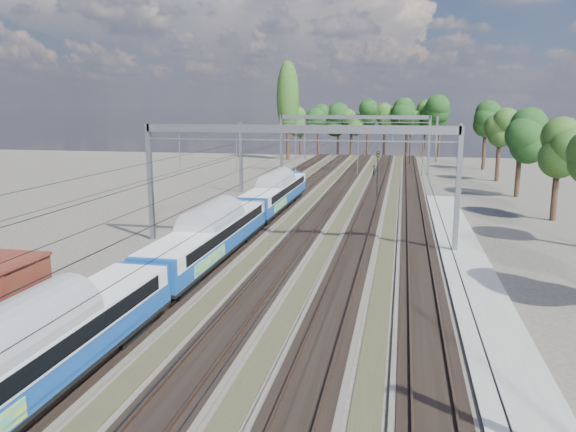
% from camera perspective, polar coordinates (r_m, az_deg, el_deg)
% --- Properties ---
extents(track_bed, '(21.00, 130.00, 0.34)m').
position_cam_1_polar(track_bed, '(56.64, 3.61, 0.67)').
color(track_bed, '#47423A').
rests_on(track_bed, ground).
extents(platform, '(3.00, 70.00, 0.30)m').
position_cam_1_polar(platform, '(32.14, 18.91, -7.95)').
color(platform, gray).
rests_on(platform, ground).
extents(catenary, '(25.65, 130.00, 9.00)m').
position_cam_1_polar(catenary, '(63.42, 4.96, 7.50)').
color(catenary, slate).
rests_on(catenary, ground).
extents(tree_belt, '(40.02, 98.11, 11.98)m').
position_cam_1_polar(tree_belt, '(100.85, 11.65, 9.50)').
color(tree_belt, black).
rests_on(tree_belt, ground).
extents(poplar, '(4.40, 4.40, 19.04)m').
position_cam_1_polar(poplar, '(110.45, -0.01, 11.89)').
color(poplar, black).
rests_on(poplar, ground).
extents(emu_train, '(2.73, 57.92, 4.00)m').
position_cam_1_polar(emu_train, '(36.90, -7.94, -1.47)').
color(emu_train, black).
rests_on(emu_train, ground).
extents(worker, '(0.45, 0.65, 1.73)m').
position_cam_1_polar(worker, '(85.07, 8.75, 4.57)').
color(worker, black).
rests_on(worker, ground).
extents(signal_near, '(0.35, 0.32, 5.41)m').
position_cam_1_polar(signal_near, '(64.11, 9.10, 4.77)').
color(signal_near, black).
rests_on(signal_near, ground).
extents(signal_far, '(0.41, 0.38, 5.79)m').
position_cam_1_polar(signal_far, '(103.30, 12.28, 7.13)').
color(signal_far, black).
rests_on(signal_far, ground).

